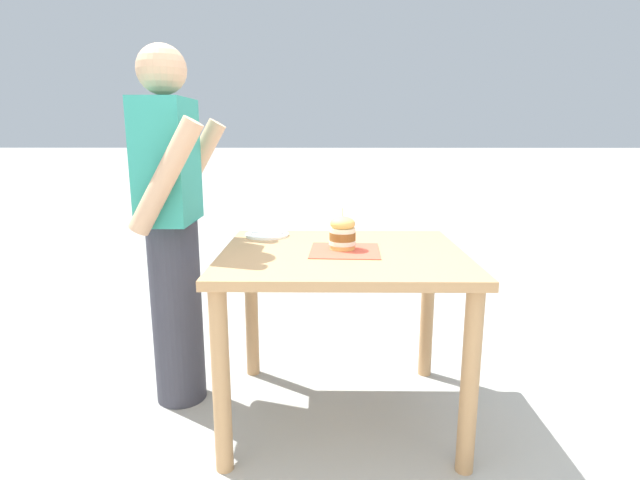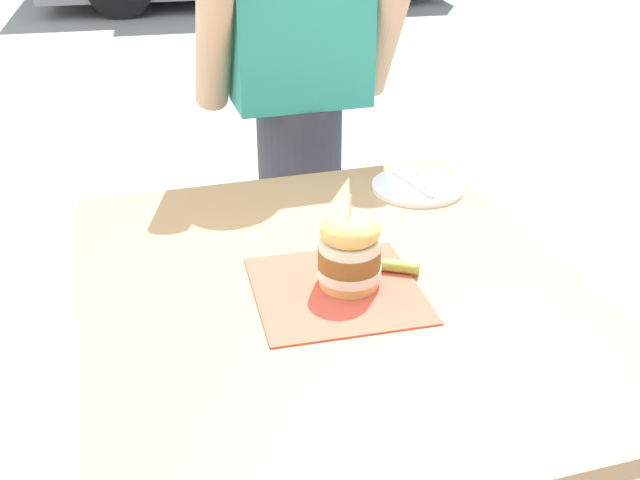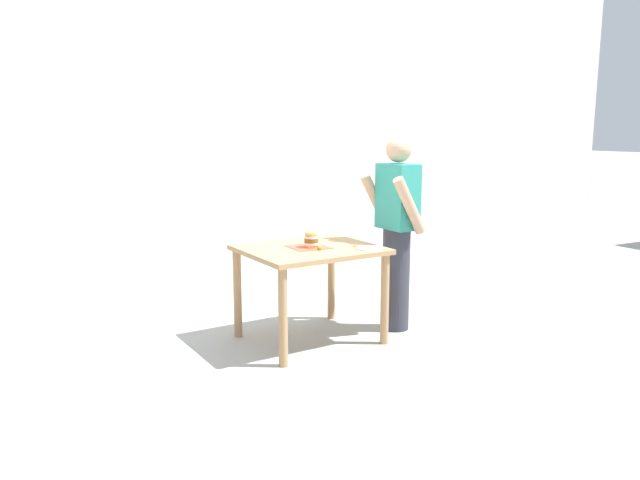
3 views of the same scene
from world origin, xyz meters
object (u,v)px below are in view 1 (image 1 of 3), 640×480
at_px(side_plate_with_forks, 267,235).
at_px(patio_table, 342,279).
at_px(diner_across_table, 172,225).
at_px(pickle_spear, 337,241).
at_px(sandwich, 344,233).

bearing_deg(side_plate_with_forks, patio_table, -130.99).
height_order(side_plate_with_forks, diner_across_table, diner_across_table).
relative_size(pickle_spear, diner_across_table, 0.06).
distance_m(sandwich, side_plate_with_forks, 0.48).
xyz_separation_m(pickle_spear, diner_across_table, (0.02, 0.77, 0.07)).
xyz_separation_m(patio_table, sandwich, (0.03, -0.00, 0.21)).
bearing_deg(pickle_spear, patio_table, -170.93).
bearing_deg(pickle_spear, side_plate_with_forks, 60.58).
height_order(patio_table, sandwich, sandwich).
height_order(patio_table, pickle_spear, pickle_spear).
relative_size(patio_table, sandwich, 5.81).
distance_m(sandwich, pickle_spear, 0.12).
bearing_deg(sandwich, pickle_spear, 14.07).
xyz_separation_m(sandwich, pickle_spear, (0.10, 0.02, -0.06)).
relative_size(sandwich, pickle_spear, 1.86).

